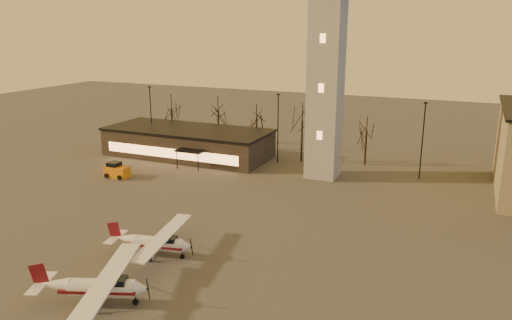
{
  "coord_description": "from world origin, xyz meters",
  "views": [
    {
      "loc": [
        17.5,
        -32.04,
        19.6
      ],
      "look_at": [
        -2.25,
        13.0,
        6.22
      ],
      "focal_mm": 35.0,
      "sensor_mm": 36.0,
      "label": 1
    }
  ],
  "objects_px": {
    "cessna_front": "(104,291)",
    "terminal": "(188,142)",
    "cessna_rear": "(160,246)",
    "control_tower": "(327,52)",
    "service_cart": "(117,171)"
  },
  "relations": [
    {
      "from": "control_tower",
      "to": "terminal",
      "type": "xyz_separation_m",
      "value": [
        -21.99,
        1.98,
        -14.17
      ]
    },
    {
      "from": "control_tower",
      "to": "cessna_rear",
      "type": "distance_m",
      "value": 33.27
    },
    {
      "from": "control_tower",
      "to": "cessna_rear",
      "type": "bearing_deg",
      "value": -102.14
    },
    {
      "from": "cessna_rear",
      "to": "cessna_front",
      "type": "bearing_deg",
      "value": -95.4
    },
    {
      "from": "terminal",
      "to": "cessna_front",
      "type": "height_order",
      "value": "terminal"
    },
    {
      "from": "cessna_front",
      "to": "service_cart",
      "type": "relative_size",
      "value": 3.48
    },
    {
      "from": "cessna_rear",
      "to": "control_tower",
      "type": "bearing_deg",
      "value": 67.21
    },
    {
      "from": "cessna_front",
      "to": "cessna_rear",
      "type": "distance_m",
      "value": 8.14
    },
    {
      "from": "cessna_front",
      "to": "cessna_rear",
      "type": "bearing_deg",
      "value": 74.32
    },
    {
      "from": "service_cart",
      "to": "cessna_rear",
      "type": "bearing_deg",
      "value": -42.9
    },
    {
      "from": "cessna_rear",
      "to": "terminal",
      "type": "bearing_deg",
      "value": 106.46
    },
    {
      "from": "cessna_front",
      "to": "terminal",
      "type": "bearing_deg",
      "value": 92.06
    },
    {
      "from": "control_tower",
      "to": "terminal",
      "type": "relative_size",
      "value": 1.28
    },
    {
      "from": "terminal",
      "to": "service_cart",
      "type": "bearing_deg",
      "value": -102.28
    },
    {
      "from": "cessna_rear",
      "to": "service_cart",
      "type": "height_order",
      "value": "cessna_rear"
    }
  ]
}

